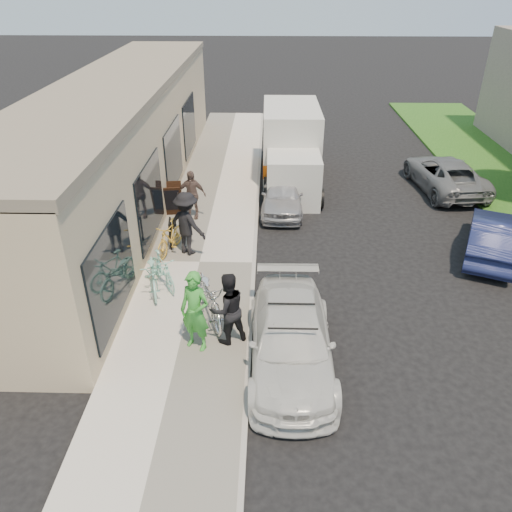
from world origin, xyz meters
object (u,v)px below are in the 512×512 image
object	(u,v)px
sandwich_board	(172,199)
moving_truck	(291,150)
bike_rack	(170,230)
cruiser_bike_a	(163,270)
tandem_bike	(210,296)
bystander_a	(187,224)
sedan_silver	(282,194)
bystander_b	(191,194)
sedan_white	(291,339)
far_car_gray	(445,174)
far_car_blue	(493,237)
cruiser_bike_b	(153,274)
man_standing	(228,309)
cruiser_bike_c	(170,237)
woman_rider	(195,312)

from	to	relation	value
sandwich_board	moving_truck	distance (m)	5.53
bike_rack	cruiser_bike_a	bearing A→B (deg)	-85.36
bike_rack	tandem_bike	bearing A→B (deg)	-66.01
tandem_bike	bystander_a	bearing A→B (deg)	88.00
sedan_silver	moving_truck	xyz separation A→B (m)	(0.38, 2.88, 0.65)
bystander_b	cruiser_bike_a	bearing A→B (deg)	-88.65
sedan_white	far_car_gray	distance (m)	11.75
sedan_silver	far_car_blue	bearing A→B (deg)	-24.82
sedan_white	sedan_silver	distance (m)	7.93
cruiser_bike_b	moving_truck	bearing A→B (deg)	50.20
sedan_white	cruiser_bike_a	bearing A→B (deg)	139.17
sandwich_board	cruiser_bike_a	xyz separation A→B (m)	(0.51, -4.42, -0.08)
bystander_a	bystander_b	bearing A→B (deg)	-51.70
bystander_b	far_car_gray	bearing A→B (deg)	22.28
moving_truck	tandem_bike	world-z (taller)	moving_truck
cruiser_bike_b	man_standing	bearing A→B (deg)	-59.10
cruiser_bike_b	cruiser_bike_c	distance (m)	1.98
man_standing	cruiser_bike_c	bearing A→B (deg)	-91.59
sedan_silver	far_car_gray	world-z (taller)	far_car_gray
far_car_gray	woman_rider	size ratio (longest dim) A/B	2.36
tandem_bike	bystander_b	distance (m)	5.61
cruiser_bike_c	man_standing	bearing A→B (deg)	-46.81
moving_truck	far_car_gray	world-z (taller)	moving_truck
sedan_white	cruiser_bike_c	bearing A→B (deg)	126.07
far_car_blue	bystander_b	size ratio (longest dim) A/B	2.25
sedan_silver	cruiser_bike_a	distance (m)	6.10
man_standing	bystander_b	xyz separation A→B (m)	(-1.68, 6.38, -0.04)
woman_rider	tandem_bike	bearing A→B (deg)	105.47
sandwich_board	man_standing	distance (m)	7.05
cruiser_bike_a	far_car_gray	bearing A→B (deg)	4.90
man_standing	bystander_b	bearing A→B (deg)	-103.49
man_standing	bystander_a	distance (m)	4.22
far_car_gray	cruiser_bike_a	size ratio (longest dim) A/B	2.91
tandem_bike	bystander_a	world-z (taller)	bystander_a
far_car_gray	sedan_silver	bearing A→B (deg)	11.89
sandwich_board	tandem_bike	distance (m)	6.03
sedan_white	woman_rider	xyz separation A→B (m)	(-2.04, 0.30, 0.47)
cruiser_bike_a	bystander_b	bearing A→B (deg)	54.86
sandwich_board	bystander_b	xyz separation A→B (m)	(0.71, -0.25, 0.28)
cruiser_bike_c	far_car_gray	bearing A→B (deg)	46.13
far_car_blue	cruiser_bike_c	distance (m)	9.46
woman_rider	cruiser_bike_a	xyz separation A→B (m)	(-1.20, 2.44, -0.48)
bike_rack	moving_truck	world-z (taller)	moving_truck
cruiser_bike_b	bike_rack	bearing A→B (deg)	74.35
sedan_silver	far_car_blue	size ratio (longest dim) A/B	0.95
cruiser_bike_b	bystander_b	bearing A→B (deg)	69.70
man_standing	cruiser_bike_c	distance (m)	4.48
sedan_white	bystander_a	bearing A→B (deg)	121.59
moving_truck	woman_rider	world-z (taller)	moving_truck
far_car_gray	bike_rack	bearing A→B (deg)	21.38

